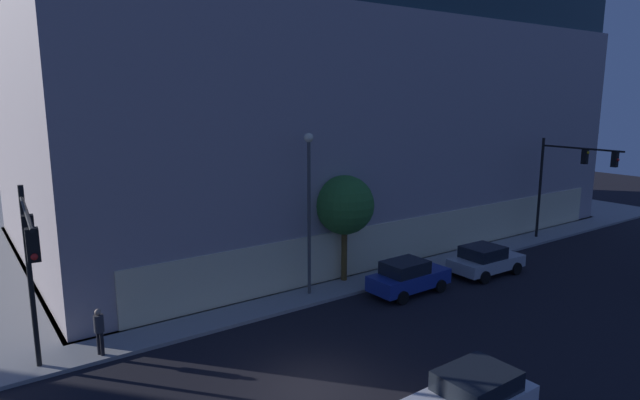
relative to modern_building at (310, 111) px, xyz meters
The scene contains 11 objects.
ground_plane 25.15m from the modern_building, 124.40° to the right, with size 120.00×120.00×0.00m, color black.
sidewalk_corner 22.75m from the modern_building, 129.25° to the left, with size 80.00×60.00×0.15m, color gray.
modern_building is the anchor object (origin of this frame).
traffic_light_near_corner 25.66m from the modern_building, 144.43° to the right, with size 0.60×5.37×6.53m.
traffic_light_far_corner 18.08m from the modern_building, 55.02° to the right, with size 0.34×5.35×6.74m.
street_lamp_sidewalk 15.54m from the modern_building, 124.61° to the right, with size 0.44×0.44×7.79m.
sidewalk_tree 14.06m from the modern_building, 116.83° to the right, with size 3.04×3.04×5.53m.
pedestrian_waiting 23.89m from the modern_building, 144.43° to the right, with size 0.36×0.36×1.80m.
car_white 27.23m from the modern_building, 113.94° to the right, with size 4.16×2.22×1.63m.
car_blue 17.41m from the modern_building, 106.43° to the right, with size 4.31×2.06×1.70m.
car_silver 17.21m from the modern_building, 85.96° to the right, with size 4.29×2.30×1.61m.
Camera 1 is at (-9.22, -13.51, 9.59)m, focal length 30.12 mm.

